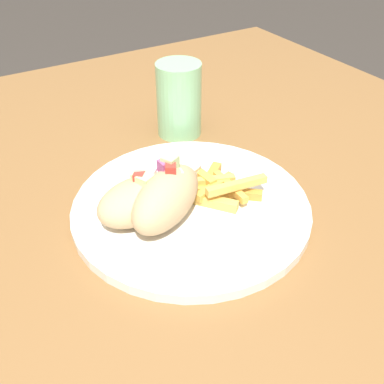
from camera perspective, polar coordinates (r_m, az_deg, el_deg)
table at (r=0.63m, az=-2.34°, el=-8.54°), size 1.21×1.21×0.72m
plate at (r=0.59m, az=0.00°, el=-1.90°), size 0.31×0.31×0.02m
pita_sandwich_near at (r=0.55m, az=-3.29°, el=-0.68°), size 0.14×0.12×0.07m
pita_sandwich_far at (r=0.55m, az=-6.97°, el=-1.00°), size 0.12×0.09×0.06m
fries_pile at (r=0.60m, az=2.78°, el=0.75°), size 0.11×0.13×0.03m
sauce_ramekin at (r=0.62m, az=-2.22°, el=3.17°), size 0.08×0.08×0.03m
water_glass at (r=0.75m, az=-1.65°, el=11.25°), size 0.07×0.07×0.12m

